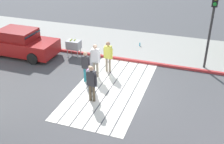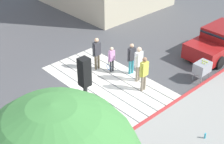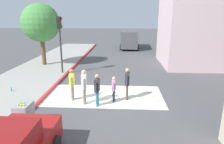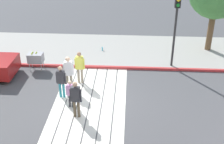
# 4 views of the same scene
# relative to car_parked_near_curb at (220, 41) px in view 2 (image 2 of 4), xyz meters

# --- Properties ---
(ground_plane) EXTENTS (120.00, 120.00, 0.00)m
(ground_plane) POSITION_rel_car_parked_near_curb_xyz_m (2.00, 6.34, -0.73)
(ground_plane) COLOR #4C4C4F
(crosswalk_stripes) EXTENTS (6.40, 3.25, 0.01)m
(crosswalk_stripes) POSITION_rel_car_parked_near_curb_xyz_m (2.00, 6.34, -0.73)
(crosswalk_stripes) COLOR silver
(crosswalk_stripes) RESTS_ON ground
(sidewalk_west) EXTENTS (4.80, 40.00, 0.12)m
(sidewalk_west) POSITION_rel_car_parked_near_curb_xyz_m (-3.60, 6.34, -0.67)
(sidewalk_west) COLOR #9E9B93
(sidewalk_west) RESTS_ON ground
(curb_painted) EXTENTS (0.16, 40.00, 0.13)m
(curb_painted) POSITION_rel_car_parked_near_curb_xyz_m (-1.25, 6.34, -0.67)
(curb_painted) COLOR #BC3333
(curb_painted) RESTS_ON ground
(car_parked_near_curb) EXTENTS (2.00, 4.31, 1.57)m
(car_parked_near_curb) POSITION_rel_car_parked_near_curb_xyz_m (0.00, 0.00, 0.00)
(car_parked_near_curb) COLOR maroon
(car_parked_near_curb) RESTS_ON ground
(traffic_light_corner) EXTENTS (0.39, 0.28, 4.24)m
(traffic_light_corner) POSITION_rel_car_parked_near_curb_xyz_m (-1.58, 10.42, 2.30)
(traffic_light_corner) COLOR #2D2D2D
(traffic_light_corner) RESTS_ON ground
(tennis_ball_cart) EXTENTS (0.56, 0.80, 1.02)m
(tennis_ball_cart) POSITION_rel_car_parked_near_curb_xyz_m (-0.90, 3.02, -0.04)
(tennis_ball_cart) COLOR #99999E
(tennis_ball_cart) RESTS_ON ground
(water_bottle) EXTENTS (0.07, 0.07, 0.22)m
(water_bottle) POSITION_rel_car_parked_near_curb_xyz_m (-3.37, 6.41, -0.50)
(water_bottle) COLOR #33A5BF
(water_bottle) RESTS_ON sidewalk_west
(pedestrian_adult_lead) EXTENTS (0.25, 0.48, 1.62)m
(pedestrian_adult_lead) POSITION_rel_car_parked_near_curb_xyz_m (1.78, 5.01, 0.21)
(pedestrian_adult_lead) COLOR teal
(pedestrian_adult_lead) RESTS_ON ground
(pedestrian_adult_trailing) EXTENTS (0.25, 0.52, 1.77)m
(pedestrian_adult_trailing) POSITION_rel_car_parked_near_curb_xyz_m (1.10, 5.23, 0.30)
(pedestrian_adult_trailing) COLOR gray
(pedestrian_adult_trailing) RESTS_ON ground
(pedestrian_adult_side) EXTENTS (0.24, 0.50, 1.70)m
(pedestrian_adult_side) POSITION_rel_car_parked_near_curb_xyz_m (3.24, 5.93, 0.26)
(pedestrian_adult_side) COLOR brown
(pedestrian_adult_side) RESTS_ON ground
(pedestrian_teen_behind) EXTENTS (0.22, 0.50, 1.69)m
(pedestrian_teen_behind) POSITION_rel_car_parked_near_curb_xyz_m (0.39, 5.64, 0.25)
(pedestrian_teen_behind) COLOR gray
(pedestrian_teen_behind) RESTS_ON ground
(pedestrian_child_with_racket) EXTENTS (0.29, 0.41, 1.35)m
(pedestrian_child_with_racket) POSITION_rel_car_parked_near_curb_xyz_m (2.56, 5.58, 0.03)
(pedestrian_child_with_racket) COLOR #333338
(pedestrian_child_with_racket) RESTS_ON ground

